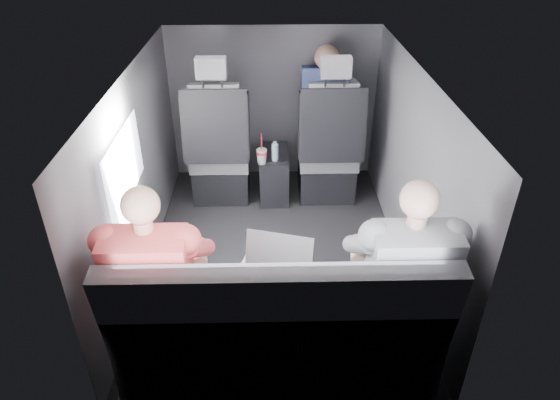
{
  "coord_description": "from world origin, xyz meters",
  "views": [
    {
      "loc": [
        -0.04,
        -2.89,
        2.25
      ],
      "look_at": [
        0.03,
        -0.05,
        0.51
      ],
      "focal_mm": 32.0,
      "sensor_mm": 36.0,
      "label": 1
    }
  ],
  "objects_px": {
    "center_console": "(274,174)",
    "rear_bench": "(279,335)",
    "water_bottle": "(275,152)",
    "passenger_front_right": "(325,103)",
    "front_seat_right": "(328,155)",
    "laptop_silver": "(278,256)",
    "soda_cup": "(262,156)",
    "passenger_rear_left": "(159,278)",
    "front_seat_left": "(220,156)",
    "laptop_black": "(398,254)",
    "laptop_white": "(165,252)",
    "passenger_rear_right": "(400,274)"
  },
  "relations": [
    {
      "from": "water_bottle",
      "to": "passenger_rear_left",
      "type": "xyz_separation_m",
      "value": [
        -0.6,
        -1.72,
        0.14
      ]
    },
    {
      "from": "passenger_rear_left",
      "to": "laptop_black",
      "type": "bearing_deg",
      "value": 6.6
    },
    {
      "from": "front_seat_right",
      "to": "soda_cup",
      "type": "height_order",
      "value": "front_seat_right"
    },
    {
      "from": "front_seat_right",
      "to": "front_seat_left",
      "type": "bearing_deg",
      "value": 180.0
    },
    {
      "from": "laptop_white",
      "to": "passenger_rear_right",
      "type": "relative_size",
      "value": 0.28
    },
    {
      "from": "passenger_front_right",
      "to": "front_seat_left",
      "type": "bearing_deg",
      "value": -163.69
    },
    {
      "from": "front_seat_right",
      "to": "water_bottle",
      "type": "distance_m",
      "value": 0.46
    },
    {
      "from": "passenger_rear_right",
      "to": "passenger_front_right",
      "type": "xyz_separation_m",
      "value": [
        -0.18,
        2.06,
        0.13
      ]
    },
    {
      "from": "center_console",
      "to": "water_bottle",
      "type": "relative_size",
      "value": 2.93
    },
    {
      "from": "center_console",
      "to": "soda_cup",
      "type": "bearing_deg",
      "value": -118.81
    },
    {
      "from": "soda_cup",
      "to": "passenger_rear_left",
      "type": "height_order",
      "value": "passenger_rear_left"
    },
    {
      "from": "water_bottle",
      "to": "laptop_white",
      "type": "distance_m",
      "value": 1.64
    },
    {
      "from": "water_bottle",
      "to": "passenger_front_right",
      "type": "height_order",
      "value": "passenger_front_right"
    },
    {
      "from": "rear_bench",
      "to": "soda_cup",
      "type": "relative_size",
      "value": 6.12
    },
    {
      "from": "passenger_front_right",
      "to": "passenger_rear_left",
      "type": "bearing_deg",
      "value": -116.4
    },
    {
      "from": "center_console",
      "to": "laptop_white",
      "type": "height_order",
      "value": "laptop_white"
    },
    {
      "from": "soda_cup",
      "to": "water_bottle",
      "type": "height_order",
      "value": "soda_cup"
    },
    {
      "from": "center_console",
      "to": "rear_bench",
      "type": "height_order",
      "value": "rear_bench"
    },
    {
      "from": "soda_cup",
      "to": "laptop_black",
      "type": "bearing_deg",
      "value": -64.33
    },
    {
      "from": "rear_bench",
      "to": "laptop_silver",
      "type": "xyz_separation_m",
      "value": [
        0.0,
        0.24,
        0.32
      ]
    },
    {
      "from": "passenger_rear_left",
      "to": "rear_bench",
      "type": "bearing_deg",
      "value": -9.16
    },
    {
      "from": "water_bottle",
      "to": "laptop_white",
      "type": "bearing_deg",
      "value": -111.77
    },
    {
      "from": "soda_cup",
      "to": "laptop_black",
      "type": "xyz_separation_m",
      "value": [
        0.73,
        -1.52,
        0.17
      ]
    },
    {
      "from": "passenger_rear_left",
      "to": "passenger_front_right",
      "type": "distance_m",
      "value": 2.31
    },
    {
      "from": "passenger_rear_left",
      "to": "passenger_front_right",
      "type": "relative_size",
      "value": 1.48
    },
    {
      "from": "front_seat_left",
      "to": "laptop_silver",
      "type": "bearing_deg",
      "value": -74.72
    },
    {
      "from": "center_console",
      "to": "rear_bench",
      "type": "distance_m",
      "value": 1.94
    },
    {
      "from": "front_seat_right",
      "to": "laptop_silver",
      "type": "bearing_deg",
      "value": -105.07
    },
    {
      "from": "rear_bench",
      "to": "passenger_rear_right",
      "type": "relative_size",
      "value": 1.32
    },
    {
      "from": "passenger_rear_right",
      "to": "laptop_black",
      "type": "bearing_deg",
      "value": 81.31
    },
    {
      "from": "laptop_silver",
      "to": "laptop_black",
      "type": "bearing_deg",
      "value": -0.49
    },
    {
      "from": "water_bottle",
      "to": "passenger_front_right",
      "type": "xyz_separation_m",
      "value": [
        0.42,
        0.35,
        0.28
      ]
    },
    {
      "from": "soda_cup",
      "to": "passenger_front_right",
      "type": "xyz_separation_m",
      "value": [
        0.53,
        0.4,
        0.28
      ]
    },
    {
      "from": "passenger_rear_left",
      "to": "front_seat_left",
      "type": "bearing_deg",
      "value": 85.47
    },
    {
      "from": "center_console",
      "to": "passenger_front_right",
      "type": "bearing_deg",
      "value": 26.8
    },
    {
      "from": "front_seat_right",
      "to": "water_bottle",
      "type": "height_order",
      "value": "front_seat_right"
    },
    {
      "from": "passenger_rear_left",
      "to": "passenger_rear_right",
      "type": "height_order",
      "value": "passenger_rear_right"
    },
    {
      "from": "rear_bench",
      "to": "passenger_rear_right",
      "type": "height_order",
      "value": "passenger_rear_right"
    },
    {
      "from": "rear_bench",
      "to": "laptop_silver",
      "type": "bearing_deg",
      "value": 89.21
    },
    {
      "from": "front_seat_left",
      "to": "passenger_front_right",
      "type": "relative_size",
      "value": 1.56
    },
    {
      "from": "front_seat_right",
      "to": "soda_cup",
      "type": "xyz_separation_m",
      "value": [
        -0.55,
        -0.14,
        0.07
      ]
    },
    {
      "from": "laptop_white",
      "to": "soda_cup",
      "type": "bearing_deg",
      "value": 71.2
    },
    {
      "from": "front_seat_right",
      "to": "laptop_black",
      "type": "bearing_deg",
      "value": -83.76
    },
    {
      "from": "center_console",
      "to": "rear_bench",
      "type": "relative_size",
      "value": 0.3
    },
    {
      "from": "laptop_white",
      "to": "passenger_rear_left",
      "type": "height_order",
      "value": "passenger_rear_left"
    },
    {
      "from": "laptop_white",
      "to": "laptop_black",
      "type": "bearing_deg",
      "value": -2.55
    },
    {
      "from": "water_bottle",
      "to": "laptop_silver",
      "type": "distance_m",
      "value": 1.58
    },
    {
      "from": "laptop_silver",
      "to": "passenger_rear_left",
      "type": "xyz_separation_m",
      "value": [
        -0.6,
        -0.15,
        -0.01
      ]
    },
    {
      "from": "front_seat_right",
      "to": "laptop_silver",
      "type": "height_order",
      "value": "front_seat_right"
    },
    {
      "from": "passenger_rear_right",
      "to": "passenger_front_right",
      "type": "relative_size",
      "value": 1.5
    }
  ]
}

